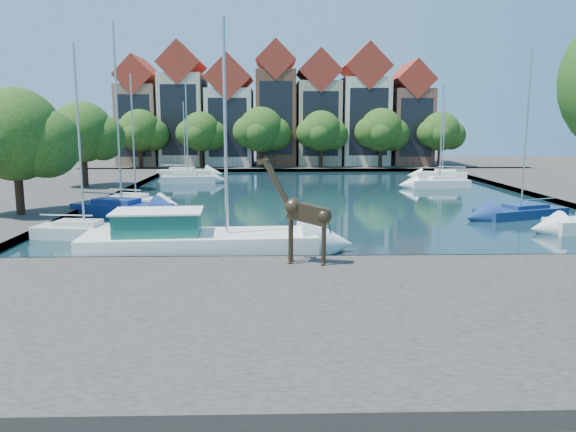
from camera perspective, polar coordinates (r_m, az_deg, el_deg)
name	(u,v)px	position (r m, az deg, el deg)	size (l,w,h in m)	color
ground	(370,266)	(26.00, 8.36, -5.01)	(160.00, 160.00, 0.00)	#38332B
water_basin	(324,196)	(49.41, 3.63, 2.02)	(38.00, 50.00, 0.08)	black
near_quay	(407,311)	(19.36, 11.95, -9.45)	(50.00, 14.00, 0.50)	#48433E
far_quay	(304,166)	(81.15, 1.61, 5.12)	(60.00, 16.00, 0.50)	#48433E
left_quay	(36,195)	(53.31, -24.23, 1.97)	(14.00, 52.00, 0.50)	#48433E
townhouse_west_end	(141,116)	(82.89, -14.69, 9.82)	(5.44, 9.18, 14.93)	#946B50
townhouse_west_mid	(184,109)	(81.77, -10.55, 10.59)	(5.94, 9.18, 16.79)	beige
townhouse_west_inner	(230,116)	(81.01, -5.92, 10.09)	(6.43, 9.18, 15.15)	silver
townhouse_center	(276,109)	(80.80, -1.24, 10.86)	(5.44, 9.18, 16.93)	brown
townhouse_east_inner	(318,113)	(81.04, 3.07, 10.39)	(5.94, 9.18, 15.79)	tan
townhouse_east_mid	(364,110)	(81.82, 7.70, 10.58)	(6.43, 9.18, 16.65)	beige
townhouse_east_end	(409,118)	(83.08, 12.18, 9.75)	(5.44, 9.18, 14.43)	brown
far_tree_far_west	(141,132)	(77.29, -14.74, 8.25)	(7.28, 5.60, 7.68)	#332114
far_tree_west	(201,133)	(75.89, -8.79, 8.35)	(6.76, 5.20, 7.36)	#332114
far_tree_mid_west	(262,131)	(75.31, -2.67, 8.61)	(7.80, 6.00, 8.00)	#332114
far_tree_mid_east	(322,132)	(75.58, 3.47, 8.48)	(7.02, 5.40, 7.52)	#332114
far_tree_east	(382,131)	(76.68, 9.50, 8.47)	(7.54, 5.80, 7.84)	#332114
far_tree_far_east	(441,133)	(78.59, 15.29, 8.17)	(6.76, 5.20, 7.36)	#332114
side_tree_left_near	(17,138)	(40.31, -25.85, 7.18)	(7.80, 6.00, 8.20)	#332114
side_tree_left_far	(84,134)	(55.61, -20.03, 7.82)	(7.28, 5.60, 7.88)	#332114
giraffe_statue	(303,213)	(23.68, 1.49, 0.35)	(3.12, 1.03, 4.49)	#372B1B
motorsailer	(192,238)	(27.61, -9.73, -2.20)	(11.42, 4.03, 11.20)	white
sailboat_left_a	(84,228)	(33.36, -19.97, -1.16)	(5.69, 2.63, 10.54)	silver
sailboat_left_b	(122,206)	(40.80, -16.53, 1.00)	(7.25, 4.59, 13.00)	navy
sailboat_left_c	(136,199)	(44.74, -15.19, 1.67)	(5.33, 3.27, 9.95)	silver
sailboat_left_d	(188,177)	(60.29, -10.10, 3.87)	(5.84, 2.60, 10.50)	silver
sailboat_left_e	(185,171)	(68.86, -10.38, 4.47)	(6.52, 2.82, 8.77)	silver
sailboat_right_b	(521,210)	(41.33, 22.58, 0.57)	(6.78, 4.40, 11.26)	navy
sailboat_right_c	(439,181)	(57.46, 15.12, 3.42)	(5.83, 2.36, 10.12)	white
sailboat_right_d	(442,173)	(66.93, 15.40, 4.19)	(5.81, 3.58, 9.17)	white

